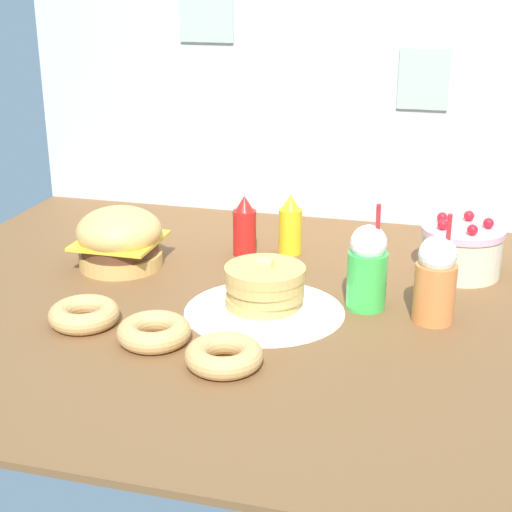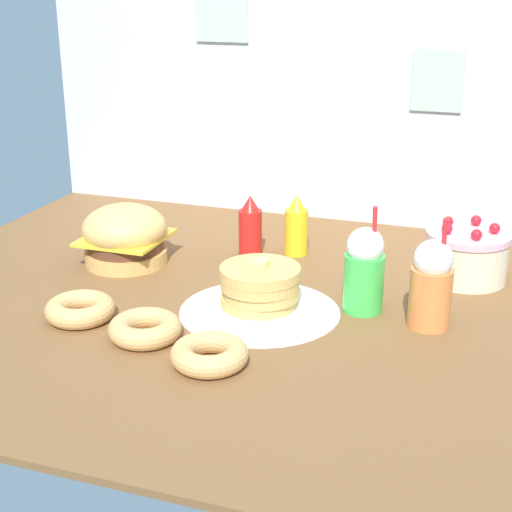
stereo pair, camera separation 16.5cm
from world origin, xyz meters
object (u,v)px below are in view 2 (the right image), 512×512
Objects in this scene: cream_soda_cup at (364,270)px; donut_vanilla at (209,354)px; donut_pink_glaze at (80,309)px; orange_float_cup at (431,284)px; burger at (125,236)px; ketchup_bottle at (250,227)px; layer_cake at (466,255)px; donut_chocolate at (145,328)px; pancake_stack at (260,291)px; mustard_bottle at (296,227)px.

donut_vanilla is at bearing -122.90° from cream_soda_cup.
donut_vanilla is at bearing -16.27° from donut_pink_glaze.
cream_soda_cup is 0.21m from orange_float_cup.
burger is 0.88× the size of cream_soda_cup.
orange_float_cup reaches higher than ketchup_bottle.
donut_vanilla is at bearing -77.74° from ketchup_bottle.
cream_soda_cup is at bearing 23.44° from donut_pink_glaze.
donut_chocolate is (-0.82, -0.76, -0.05)m from layer_cake.
burger is 0.84m from donut_vanilla.
cream_soda_cup is (-0.28, -0.36, 0.05)m from layer_cake.
layer_cake is 1.34× the size of donut_vanilla.
pancake_stack is 1.13× the size of orange_float_cup.
layer_cake is at bearing 40.07° from pancake_stack.
mustard_bottle is 0.84m from donut_chocolate.
mustard_bottle is 0.88m from donut_pink_glaze.
mustard_bottle is at bearing 139.58° from orange_float_cup.
ketchup_bottle is 0.17m from mustard_bottle.
mustard_bottle reaches higher than burger.
pancake_stack is 0.38m from donut_chocolate.
ketchup_bottle is at bearing 67.05° from donut_pink_glaze.
donut_vanilla is at bearing -140.02° from orange_float_cup.
donut_vanilla is at bearing -19.89° from donut_chocolate.
mustard_bottle is at bearing 75.61° from donut_chocolate.
burger is 0.78× the size of pancake_stack.
donut_pink_glaze is at bearing 163.73° from donut_vanilla.
burger is 0.45m from ketchup_bottle.
donut_vanilla is (0.57, -0.61, -0.07)m from burger.
cream_soda_cup is 1.00× the size of orange_float_cup.
donut_chocolate is (0.24, -0.06, 0.00)m from donut_pink_glaze.
burger is at bearing 101.52° from donut_pink_glaze.
ketchup_bottle reaches higher than donut_chocolate.
cream_soda_cup reaches higher than layer_cake.
orange_float_cup is at bearing -99.54° from layer_cake.
layer_cake reaches higher than donut_chocolate.
donut_pink_glaze is 0.25m from donut_chocolate.
pancake_stack is at bearing -158.61° from cream_soda_cup.
orange_float_cup is at bearing 39.98° from donut_vanilla.
pancake_stack reaches higher than donut_chocolate.
cream_soda_cup is (0.88, -0.13, 0.03)m from burger.
layer_cake is at bearing 0.68° from ketchup_bottle.
donut_vanilla is (-0.31, -0.48, -0.10)m from cream_soda_cup.
burger is 1.18m from layer_cake.
mustard_bottle is 1.08× the size of donut_chocolate.
layer_cake is at bearing 11.57° from burger.
ketchup_bottle is at bearing -179.32° from layer_cake.
ketchup_bottle is 0.67× the size of orange_float_cup.
ketchup_bottle is 1.08× the size of donut_vanilla.
cream_soda_cup reaches higher than donut_pink_glaze.
donut_pink_glaze is (0.10, -0.47, -0.07)m from burger.
donut_pink_glaze is at bearing -155.36° from pancake_stack.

